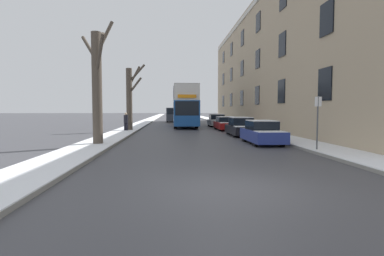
{
  "coord_description": "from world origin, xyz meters",
  "views": [
    {
      "loc": [
        -1.6,
        -7.25,
        1.98
      ],
      "look_at": [
        0.31,
        21.35,
        0.2
      ],
      "focal_mm": 28.0,
      "sensor_mm": 36.0,
      "label": 1
    }
  ],
  "objects_px": {
    "parked_car_2": "(226,124)",
    "street_sign_post": "(318,120)",
    "bare_tree_left_0": "(97,85)",
    "bare_tree_left_1": "(130,98)",
    "parked_car_3": "(217,121)",
    "pedestrian_left_sidewalk": "(126,121)",
    "double_decker_bus": "(185,105)",
    "parked_car_1": "(241,127)",
    "parked_car_0": "(262,133)",
    "oncoming_van": "(173,114)"
  },
  "relations": [
    {
      "from": "parked_car_2",
      "to": "street_sign_post",
      "type": "height_order",
      "value": "street_sign_post"
    },
    {
      "from": "bare_tree_left_0",
      "to": "bare_tree_left_1",
      "type": "height_order",
      "value": "bare_tree_left_0"
    },
    {
      "from": "parked_car_3",
      "to": "pedestrian_left_sidewalk",
      "type": "relative_size",
      "value": 2.34
    },
    {
      "from": "bare_tree_left_0",
      "to": "parked_car_3",
      "type": "bearing_deg",
      "value": 63.37
    },
    {
      "from": "double_decker_bus",
      "to": "parked_car_3",
      "type": "bearing_deg",
      "value": 2.99
    },
    {
      "from": "parked_car_1",
      "to": "bare_tree_left_0",
      "type": "bearing_deg",
      "value": -146.99
    },
    {
      "from": "street_sign_post",
      "to": "pedestrian_left_sidewalk",
      "type": "bearing_deg",
      "value": 128.68
    },
    {
      "from": "parked_car_1",
      "to": "pedestrian_left_sidewalk",
      "type": "xyz_separation_m",
      "value": [
        -9.22,
        4.15,
        0.29
      ]
    },
    {
      "from": "parked_car_1",
      "to": "parked_car_2",
      "type": "bearing_deg",
      "value": 90.0
    },
    {
      "from": "bare_tree_left_0",
      "to": "street_sign_post",
      "type": "distance_m",
      "value": 11.16
    },
    {
      "from": "parked_car_3",
      "to": "street_sign_post",
      "type": "xyz_separation_m",
      "value": [
        1.39,
        -21.43,
        0.82
      ]
    },
    {
      "from": "parked_car_2",
      "to": "street_sign_post",
      "type": "bearing_deg",
      "value": -84.82
    },
    {
      "from": "pedestrian_left_sidewalk",
      "to": "parked_car_0",
      "type": "bearing_deg",
      "value": -48.85
    },
    {
      "from": "parked_car_1",
      "to": "oncoming_van",
      "type": "relative_size",
      "value": 0.73
    },
    {
      "from": "parked_car_2",
      "to": "oncoming_van",
      "type": "bearing_deg",
      "value": 104.52
    },
    {
      "from": "bare_tree_left_0",
      "to": "parked_car_0",
      "type": "xyz_separation_m",
      "value": [
        9.16,
        0.63,
        -2.66
      ]
    },
    {
      "from": "oncoming_van",
      "to": "bare_tree_left_0",
      "type": "bearing_deg",
      "value": -97.26
    },
    {
      "from": "parked_car_0",
      "to": "street_sign_post",
      "type": "bearing_deg",
      "value": -69.82
    },
    {
      "from": "bare_tree_left_0",
      "to": "oncoming_van",
      "type": "distance_m",
      "value": 32.2
    },
    {
      "from": "parked_car_0",
      "to": "parked_car_1",
      "type": "bearing_deg",
      "value": 90.0
    },
    {
      "from": "parked_car_1",
      "to": "bare_tree_left_1",
      "type": "bearing_deg",
      "value": 151.23
    },
    {
      "from": "parked_car_1",
      "to": "pedestrian_left_sidewalk",
      "type": "height_order",
      "value": "pedestrian_left_sidewalk"
    },
    {
      "from": "parked_car_3",
      "to": "parked_car_0",
      "type": "bearing_deg",
      "value": -90.0
    },
    {
      "from": "bare_tree_left_1",
      "to": "oncoming_van",
      "type": "height_order",
      "value": "bare_tree_left_1"
    },
    {
      "from": "bare_tree_left_1",
      "to": "parked_car_3",
      "type": "height_order",
      "value": "bare_tree_left_1"
    },
    {
      "from": "parked_car_0",
      "to": "parked_car_2",
      "type": "distance_m",
      "value": 11.54
    },
    {
      "from": "bare_tree_left_1",
      "to": "parked_car_3",
      "type": "relative_size",
      "value": 1.51
    },
    {
      "from": "bare_tree_left_0",
      "to": "pedestrian_left_sidewalk",
      "type": "bearing_deg",
      "value": 90.31
    },
    {
      "from": "bare_tree_left_0",
      "to": "pedestrian_left_sidewalk",
      "type": "relative_size",
      "value": 3.94
    },
    {
      "from": "parked_car_3",
      "to": "pedestrian_left_sidewalk",
      "type": "bearing_deg",
      "value": -138.45
    },
    {
      "from": "parked_car_1",
      "to": "parked_car_3",
      "type": "height_order",
      "value": "parked_car_3"
    },
    {
      "from": "parked_car_1",
      "to": "pedestrian_left_sidewalk",
      "type": "distance_m",
      "value": 10.11
    },
    {
      "from": "bare_tree_left_1",
      "to": "parked_car_0",
      "type": "xyz_separation_m",
      "value": [
        8.95,
        -10.24,
        -2.41
      ]
    },
    {
      "from": "bare_tree_left_0",
      "to": "parked_car_1",
      "type": "distance_m",
      "value": 11.24
    },
    {
      "from": "pedestrian_left_sidewalk",
      "to": "parked_car_3",
      "type": "bearing_deg",
      "value": 38.48
    },
    {
      "from": "parked_car_1",
      "to": "parked_car_3",
      "type": "bearing_deg",
      "value": 90.0
    },
    {
      "from": "parked_car_0",
      "to": "parked_car_1",
      "type": "distance_m",
      "value": 5.32
    },
    {
      "from": "oncoming_van",
      "to": "pedestrian_left_sidewalk",
      "type": "distance_m",
      "value": 22.16
    },
    {
      "from": "parked_car_1",
      "to": "parked_car_3",
      "type": "xyz_separation_m",
      "value": [
        -0.0,
        12.32,
        0.02
      ]
    },
    {
      "from": "bare_tree_left_0",
      "to": "parked_car_1",
      "type": "bearing_deg",
      "value": 33.01
    },
    {
      "from": "street_sign_post",
      "to": "double_decker_bus",
      "type": "bearing_deg",
      "value": 103.64
    },
    {
      "from": "parked_car_1",
      "to": "parked_car_2",
      "type": "relative_size",
      "value": 0.95
    },
    {
      "from": "bare_tree_left_1",
      "to": "pedestrian_left_sidewalk",
      "type": "xyz_separation_m",
      "value": [
        -0.27,
        -0.76,
        -2.1
      ]
    },
    {
      "from": "bare_tree_left_1",
      "to": "bare_tree_left_0",
      "type": "bearing_deg",
      "value": -91.14
    },
    {
      "from": "pedestrian_left_sidewalk",
      "to": "oncoming_van",
      "type": "bearing_deg",
      "value": 76.22
    },
    {
      "from": "double_decker_bus",
      "to": "pedestrian_left_sidewalk",
      "type": "distance_m",
      "value": 9.8
    },
    {
      "from": "bare_tree_left_0",
      "to": "parked_car_2",
      "type": "height_order",
      "value": "bare_tree_left_0"
    },
    {
      "from": "parked_car_0",
      "to": "bare_tree_left_0",
      "type": "bearing_deg",
      "value": -176.07
    },
    {
      "from": "bare_tree_left_1",
      "to": "double_decker_bus",
      "type": "relative_size",
      "value": 0.52
    },
    {
      "from": "parked_car_0",
      "to": "bare_tree_left_1",
      "type": "bearing_deg",
      "value": 131.16
    }
  ]
}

